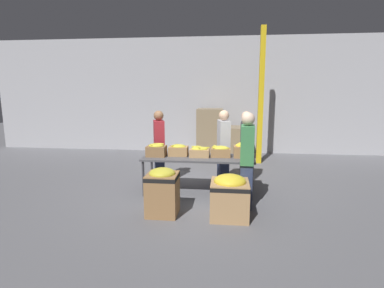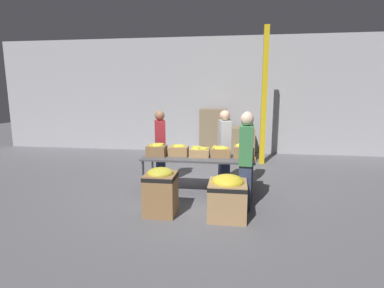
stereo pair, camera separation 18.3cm
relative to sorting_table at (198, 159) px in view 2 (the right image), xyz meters
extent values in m
plane|color=slate|center=(0.00, 0.00, -0.73)|extent=(30.00, 30.00, 0.00)
cube|color=#A8A8AD|center=(0.00, 4.50, 1.27)|extent=(16.00, 0.08, 4.00)
cube|color=#4C4C51|center=(0.00, 0.00, 0.03)|extent=(2.33, 0.82, 0.04)
cylinder|color=#38383D|center=(-1.11, -0.35, -0.36)|extent=(0.05, 0.05, 0.75)
cylinder|color=#38383D|center=(1.11, -0.35, -0.36)|extent=(0.05, 0.05, 0.75)
cylinder|color=#38383D|center=(-1.11, 0.35, -0.36)|extent=(0.05, 0.05, 0.75)
cylinder|color=#38383D|center=(1.11, 0.35, -0.36)|extent=(0.05, 0.05, 0.75)
cube|color=olive|center=(-0.90, -0.02, 0.16)|extent=(0.40, 0.32, 0.22)
ellipsoid|color=gold|center=(-0.90, -0.02, 0.28)|extent=(0.33, 0.29, 0.10)
ellipsoid|color=gold|center=(-0.99, -0.10, 0.31)|extent=(0.11, 0.15, 0.04)
ellipsoid|color=gold|center=(-0.82, -0.02, 0.32)|extent=(0.21, 0.07, 0.04)
cube|color=#A37A4C|center=(-0.44, 0.09, 0.15)|extent=(0.40, 0.31, 0.19)
ellipsoid|color=gold|center=(-0.44, 0.09, 0.26)|extent=(0.32, 0.25, 0.09)
ellipsoid|color=gold|center=(-0.50, 0.05, 0.29)|extent=(0.18, 0.17, 0.04)
ellipsoid|color=gold|center=(-0.49, 0.14, 0.28)|extent=(0.08, 0.22, 0.04)
cube|color=tan|center=(0.03, 0.00, 0.14)|extent=(0.41, 0.27, 0.17)
ellipsoid|color=gold|center=(0.03, 0.00, 0.23)|extent=(0.34, 0.23, 0.09)
ellipsoid|color=gold|center=(-0.01, 0.08, 0.26)|extent=(0.19, 0.14, 0.05)
ellipsoid|color=gold|center=(-0.08, 0.07, 0.26)|extent=(0.16, 0.05, 0.04)
ellipsoid|color=gold|center=(-0.01, -0.04, 0.27)|extent=(0.16, 0.20, 0.05)
ellipsoid|color=gold|center=(0.14, 0.00, 0.25)|extent=(0.21, 0.12, 0.05)
cube|color=olive|center=(0.47, 0.07, 0.14)|extent=(0.41, 0.28, 0.18)
ellipsoid|color=gold|center=(0.47, 0.07, 0.24)|extent=(0.36, 0.24, 0.09)
ellipsoid|color=gold|center=(0.35, 0.04, 0.26)|extent=(0.12, 0.16, 0.05)
ellipsoid|color=gold|center=(0.36, 0.10, 0.28)|extent=(0.13, 0.17, 0.04)
ellipsoid|color=gold|center=(0.50, 0.08, 0.27)|extent=(0.19, 0.13, 0.04)
ellipsoid|color=gold|center=(0.37, 0.09, 0.27)|extent=(0.21, 0.13, 0.04)
cube|color=olive|center=(0.95, 0.08, 0.17)|extent=(0.41, 0.31, 0.24)
ellipsoid|color=yellow|center=(0.95, 0.08, 0.30)|extent=(0.35, 0.26, 0.13)
ellipsoid|color=yellow|center=(1.02, 0.03, 0.33)|extent=(0.16, 0.12, 0.04)
ellipsoid|color=yellow|center=(0.93, 0.07, 0.35)|extent=(0.19, 0.11, 0.05)
ellipsoid|color=yellow|center=(0.94, 0.02, 0.33)|extent=(0.18, 0.13, 0.03)
cube|color=#2D3856|center=(0.97, -0.70, -0.31)|extent=(0.25, 0.42, 0.85)
cube|color=#387A47|center=(0.97, -0.70, 0.46)|extent=(0.27, 0.49, 0.70)
sphere|color=beige|center=(0.97, -0.70, 0.93)|extent=(0.24, 0.24, 0.24)
cube|color=#2D3856|center=(-0.99, 0.65, -0.33)|extent=(0.32, 0.43, 0.81)
cube|color=maroon|center=(-0.99, 0.65, 0.42)|extent=(0.35, 0.51, 0.67)
sphere|color=#896042|center=(-0.99, 0.65, 0.87)|extent=(0.23, 0.23, 0.23)
cube|color=#2D3856|center=(0.52, 0.71, -0.32)|extent=(0.29, 0.43, 0.82)
cube|color=#B2B2B7|center=(0.52, 0.71, 0.43)|extent=(0.32, 0.50, 0.68)
sphere|color=#DBAD89|center=(0.52, 0.71, 0.88)|extent=(0.23, 0.23, 0.23)
cube|color=#6B604C|center=(1.03, 0.78, -0.33)|extent=(0.25, 0.41, 0.81)
cube|color=#333338|center=(1.03, 0.78, 0.41)|extent=(0.28, 0.48, 0.67)
sphere|color=#DBAD89|center=(1.03, 0.78, 0.86)|extent=(0.23, 0.23, 0.23)
cube|color=olive|center=(-0.51, -1.22, -0.36)|extent=(0.54, 0.54, 0.74)
cube|color=black|center=(-0.51, -1.22, -0.05)|extent=(0.54, 0.54, 0.07)
ellipsoid|color=gold|center=(-0.51, -1.22, 0.02)|extent=(0.46, 0.46, 0.19)
cube|color=tan|center=(0.66, -1.22, -0.41)|extent=(0.64, 0.64, 0.64)
cube|color=black|center=(0.66, -1.22, -0.15)|extent=(0.65, 0.65, 0.07)
ellipsoid|color=yellow|center=(0.66, -1.22, -0.08)|extent=(0.55, 0.55, 0.23)
cube|color=gold|center=(1.57, 2.93, 1.27)|extent=(0.15, 0.15, 4.00)
cube|color=olive|center=(0.04, 3.72, -0.67)|extent=(0.91, 0.91, 0.13)
cube|color=#897556|center=(0.04, 3.72, 0.13)|extent=(0.84, 0.84, 1.46)
cube|color=olive|center=(0.86, 3.62, -0.67)|extent=(1.11, 1.11, 0.13)
cube|color=#897556|center=(0.86, 3.62, -0.16)|extent=(1.02, 1.02, 0.88)
camera|label=1|loc=(0.58, -6.16, 1.42)|focal=28.00mm
camera|label=2|loc=(0.76, -6.13, 1.42)|focal=28.00mm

